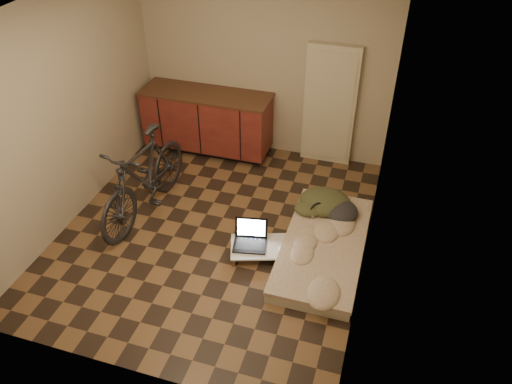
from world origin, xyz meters
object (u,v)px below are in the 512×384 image
(bicycle, at_px, (143,173))
(laptop, at_px, (250,239))
(futon, at_px, (323,247))
(lap_desk, at_px, (261,247))

(bicycle, height_order, laptop, bicycle)
(futon, xyz_separation_m, laptop, (-0.80, -0.21, 0.08))
(futon, height_order, lap_desk, futon)
(bicycle, distance_m, lap_desk, 1.65)
(futon, bearing_deg, bicycle, 177.87)
(bicycle, bearing_deg, futon, 3.04)
(bicycle, xyz_separation_m, lap_desk, (1.55, -0.31, -0.49))
(futon, bearing_deg, laptop, -165.44)
(futon, height_order, laptop, laptop)
(futon, relative_size, lap_desk, 2.40)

